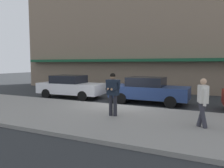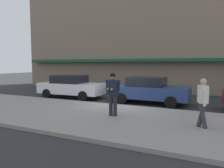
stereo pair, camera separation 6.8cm
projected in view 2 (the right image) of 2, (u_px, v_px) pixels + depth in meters
ground_plane at (120, 106)px, 11.99m from camera, size 80.00×80.00×0.00m
sidewalk at (114, 119)px, 9.00m from camera, size 32.00×5.30×0.14m
curb_paint_line at (137, 107)px, 11.61m from camera, size 28.00×0.12×0.01m
storefront_facade at (170, 18)px, 18.62m from camera, size 28.00×4.70×12.53m
parked_sedan_near at (71, 86)px, 14.84m from camera, size 4.56×2.06×1.54m
parked_sedan_mid at (149, 90)px, 12.75m from camera, size 4.51×1.95×1.54m
man_texting_on_phone at (113, 90)px, 9.10m from camera, size 0.65×0.58×1.81m
pedestrian_in_light_coat at (203, 100)px, 7.44m from camera, size 0.41×0.58×1.70m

